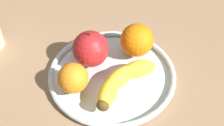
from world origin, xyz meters
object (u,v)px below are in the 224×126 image
banana (122,80)px  fruit_bowl (112,75)px  orange_back_right (137,40)px  apple (91,49)px  orange_front_right (73,78)px

banana → fruit_bowl: bearing=-107.7°
banana → orange_back_right: size_ratio=2.36×
banana → orange_back_right: bearing=-154.2°
apple → orange_front_right: 8.60cm
fruit_bowl → orange_front_right: 10.22cm
banana → apple: 10.24cm
fruit_bowl → apple: (1.32, -5.64, 5.00)cm
fruit_bowl → orange_back_right: size_ratio=3.75×
fruit_bowl → banana: 5.29cm
orange_back_right → orange_front_right: (17.69, -1.14, -0.57)cm
fruit_bowl → apple: 7.66cm
banana → apple: apple is taller
apple → orange_front_right: (7.78, 3.58, -0.84)cm
orange_back_right → orange_front_right: orange_back_right is taller
fruit_bowl → apple: apple is taller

